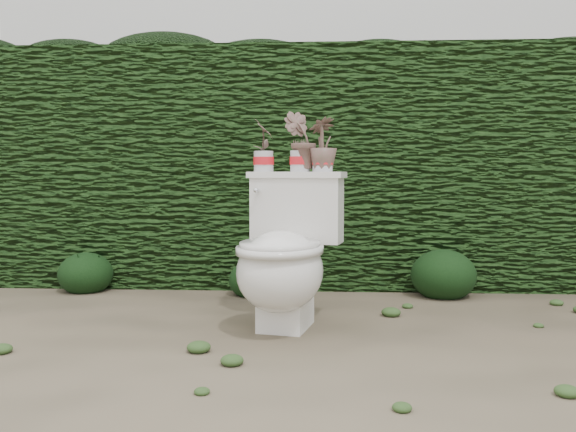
# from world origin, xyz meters

# --- Properties ---
(ground) EXTENTS (60.00, 60.00, 0.00)m
(ground) POSITION_xyz_m (0.00, 0.00, 0.00)
(ground) COLOR #796B53
(ground) RESTS_ON ground
(hedge) EXTENTS (8.00, 1.00, 1.60)m
(hedge) POSITION_xyz_m (0.00, 1.60, 0.80)
(hedge) COLOR #254818
(hedge) RESTS_ON ground
(house_wall) EXTENTS (8.00, 3.50, 4.00)m
(house_wall) POSITION_xyz_m (0.60, 6.00, 2.00)
(house_wall) COLOR silver
(house_wall) RESTS_ON ground
(toilet) EXTENTS (0.59, 0.76, 0.78)m
(toilet) POSITION_xyz_m (0.20, 0.14, 0.36)
(toilet) COLOR silver
(toilet) RESTS_ON ground
(potted_plant_left) EXTENTS (0.11, 0.15, 0.27)m
(potted_plant_left) POSITION_xyz_m (0.07, 0.42, 0.91)
(potted_plant_left) COLOR #1E6226
(potted_plant_left) RESTS_ON toilet
(potted_plant_center) EXTENTS (0.18, 0.15, 0.30)m
(potted_plant_center) POSITION_xyz_m (0.27, 0.37, 0.93)
(potted_plant_center) COLOR #1E6226
(potted_plant_center) RESTS_ON toilet
(potted_plant_right) EXTENTS (0.21, 0.21, 0.26)m
(potted_plant_right) POSITION_xyz_m (0.39, 0.35, 0.91)
(potted_plant_right) COLOR #1E6226
(potted_plant_right) RESTS_ON toilet
(liriope_clump_1) EXTENTS (0.35, 0.35, 0.28)m
(liriope_clump_1) POSITION_xyz_m (-1.16, 1.04, 0.14)
(liriope_clump_1) COLOR black
(liriope_clump_1) RESTS_ON ground
(liriope_clump_2) EXTENTS (0.31, 0.31, 0.25)m
(liriope_clump_2) POSITION_xyz_m (-0.05, 0.97, 0.12)
(liriope_clump_2) COLOR black
(liriope_clump_2) RESTS_ON ground
(liriope_clump_3) EXTENTS (0.40, 0.40, 0.32)m
(liriope_clump_3) POSITION_xyz_m (1.14, 1.00, 0.16)
(liriope_clump_3) COLOR black
(liriope_clump_3) RESTS_ON ground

